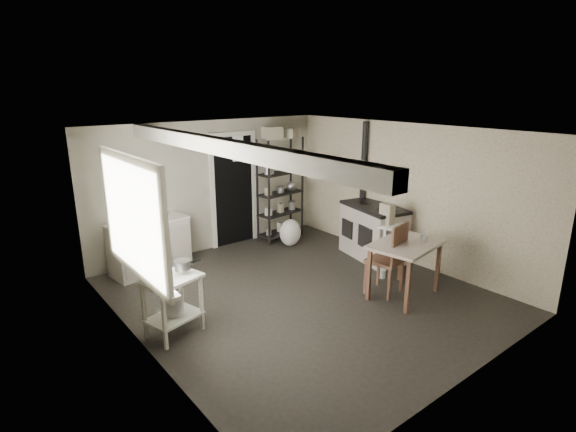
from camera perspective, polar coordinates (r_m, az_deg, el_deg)
floor at (r=6.49m, az=1.67°, el=-9.96°), size 5.00×5.00×0.00m
ceiling at (r=5.85m, az=1.86°, el=10.71°), size 5.00×5.00×0.00m
wall_back at (r=8.08m, az=-9.76°, el=3.74°), size 4.50×0.02×2.30m
wall_front at (r=4.57m, az=22.57°, el=-7.07°), size 4.50×0.02×2.30m
wall_left at (r=5.00m, az=-18.45°, el=-4.66°), size 0.02×5.00×2.30m
wall_right at (r=7.67m, az=14.74°, el=2.78°), size 0.02×5.00×2.30m
window at (r=5.08m, az=-19.28°, el=-0.24°), size 0.12×1.76×1.28m
doorway at (r=8.31m, az=-6.89°, el=3.14°), size 0.96×0.10×2.08m
ceiling_beam at (r=5.18m, az=-8.48°, el=8.71°), size 0.18×5.00×0.18m
wallpaper_panel at (r=7.66m, az=14.69°, el=2.77°), size 0.01×5.00×2.30m
utensil_rail at (r=7.91m, az=11.21°, el=6.36°), size 0.06×1.20×0.44m
prep_table at (r=5.54m, az=-14.39°, el=-10.72°), size 0.74×0.60×0.73m
stockpot at (r=5.32m, az=-16.58°, el=-5.66°), size 0.36×0.36×0.30m
saucepan at (r=5.41m, az=-13.30°, el=-6.04°), size 0.26×0.26×0.11m
bucket at (r=5.55m, az=-14.27°, el=-10.81°), size 0.27×0.27×0.24m
base_cabinets at (r=7.46m, az=-17.18°, el=-3.32°), size 1.33×0.69×0.84m
mixing_bowl at (r=7.26m, az=-16.33°, el=0.32°), size 0.32×0.32×0.07m
counter_cup at (r=7.14m, az=-20.14°, el=-0.20°), size 0.14×0.14×0.09m
shelf_rack at (r=8.53m, az=-0.98°, el=3.25°), size 0.95×0.46×1.94m
shelf_jar at (r=8.28m, az=-2.22°, el=5.81°), size 0.11×0.11×0.19m
storage_box_a at (r=8.21m, az=-2.02°, el=10.24°), size 0.38×0.35×0.22m
storage_box_b at (r=8.43m, az=0.23°, el=10.26°), size 0.35×0.34×0.18m
stove at (r=7.83m, az=10.75°, el=-2.10°), size 0.87×1.27×0.92m
stovepipe at (r=8.08m, az=9.65°, el=6.92°), size 0.15×0.15×1.55m
side_ledge at (r=7.37m, az=12.80°, el=-3.47°), size 0.55×0.40×0.76m
oats_box at (r=7.19m, az=12.52°, el=0.88°), size 0.15×0.23×0.33m
work_table at (r=6.52m, az=14.54°, el=-6.70°), size 1.14×0.89×0.79m
table_cup at (r=6.47m, az=16.84°, el=-2.99°), size 0.13×0.13×0.10m
chair at (r=6.50m, az=12.18°, el=-5.60°), size 0.52×0.54×1.06m
flour_sack at (r=8.31m, az=0.30°, el=-2.19°), size 0.53×0.50×0.50m
floor_crock at (r=7.15m, az=11.88°, el=-7.11°), size 0.11×0.11×0.13m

